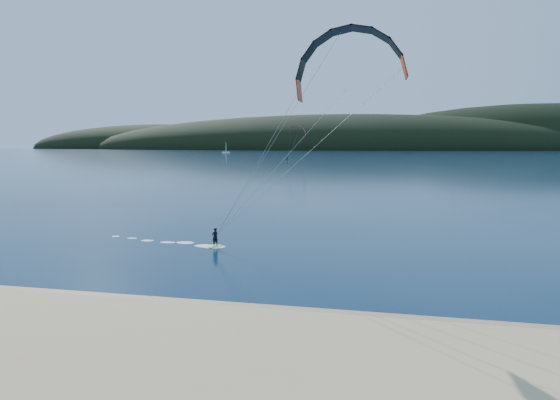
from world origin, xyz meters
name	(u,v)px	position (x,y,z in m)	size (l,w,h in m)	color
ground	(120,346)	(0.00, 0.00, 0.00)	(1800.00, 1800.00, 0.00)	#071D36
wet_sand	(168,307)	(0.00, 4.50, 0.05)	(220.00, 2.50, 0.10)	#978458
headland	(368,149)	(0.63, 745.28, 0.00)	(1200.00, 310.00, 140.00)	black
kitesurfer_near	(342,92)	(7.90, 14.44, 11.69)	(25.38, 6.85, 15.96)	#C7DC19
kitesurfer_far	(297,135)	(-25.59, 198.57, 12.59)	(11.04, 6.95, 16.11)	#C7DC19
sailboat	(226,152)	(-129.68, 406.84, 0.81)	(7.87, 4.92, 10.97)	white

